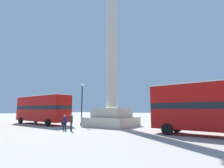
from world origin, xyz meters
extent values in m
plane|color=#ADA89E|center=(0.00, 0.00, 0.00)|extent=(200.00, 200.00, 0.00)
cube|color=#BCB29E|center=(0.00, 0.00, 0.59)|extent=(5.65, 5.65, 1.19)
cube|color=#BCB29E|center=(0.00, 0.00, 1.78)|extent=(4.07, 4.07, 1.19)
cylinder|color=#BCB29E|center=(0.00, 0.00, 10.47)|extent=(1.55, 1.55, 16.18)
cube|color=#A80F0C|center=(-10.88, -2.91, 1.35)|extent=(11.27, 3.56, 1.70)
cube|color=black|center=(-10.88, -2.91, 2.47)|extent=(11.27, 3.51, 0.55)
cube|color=#A80F0C|center=(-10.88, -2.91, 3.46)|extent=(11.27, 3.56, 1.42)
cube|color=silver|center=(-10.88, -2.91, 4.23)|extent=(11.27, 3.56, 0.12)
cylinder|color=black|center=(-6.90, -1.99, 0.50)|extent=(1.02, 0.39, 1.00)
cylinder|color=black|center=(-7.13, -4.54, 0.50)|extent=(1.02, 0.39, 1.00)
cylinder|color=black|center=(-14.62, -1.28, 0.50)|extent=(1.02, 0.39, 1.00)
cylinder|color=black|center=(-14.86, -3.83, 0.50)|extent=(1.02, 0.39, 1.00)
cube|color=#A80F0C|center=(11.93, -3.09, 1.36)|extent=(10.25, 3.39, 1.73)
cube|color=black|center=(11.93, -3.09, 2.50)|extent=(10.24, 3.34, 0.55)
cube|color=#A80F0C|center=(11.93, -3.09, 3.56)|extent=(10.25, 3.39, 1.56)
cube|color=silver|center=(11.93, -3.09, 4.40)|extent=(10.25, 3.39, 0.12)
cylinder|color=black|center=(8.53, -1.52, 0.50)|extent=(1.02, 0.39, 1.00)
cylinder|color=black|center=(8.31, -4.03, 0.50)|extent=(1.02, 0.39, 1.00)
cube|color=#BCB29E|center=(12.38, 4.50, 1.13)|extent=(3.93, 3.13, 2.25)
ellipsoid|color=brown|center=(12.38, 4.50, 3.97)|extent=(2.54, 1.49, 1.07)
cylinder|color=brown|center=(12.38, 4.50, 4.96)|extent=(0.36, 0.36, 0.90)
sphere|color=brown|center=(12.38, 4.50, 5.55)|extent=(0.28, 0.28, 0.28)
cylinder|color=brown|center=(11.69, 4.93, 2.84)|extent=(0.20, 0.20, 1.19)
cylinder|color=brown|center=(11.58, 4.34, 2.84)|extent=(0.20, 0.20, 1.19)
cylinder|color=black|center=(-3.98, -1.53, 0.20)|extent=(0.31, 0.31, 0.40)
cylinder|color=black|center=(-3.98, -1.53, 2.75)|extent=(0.14, 0.14, 5.50)
sphere|color=white|center=(-3.98, -1.53, 5.70)|extent=(0.39, 0.39, 0.39)
cylinder|color=#192347|center=(-2.03, -6.15, 0.40)|extent=(0.14, 0.14, 0.79)
cylinder|color=#192347|center=(-2.13, -6.35, 0.40)|extent=(0.14, 0.14, 0.79)
cube|color=#191E51|center=(-2.08, -6.25, 1.11)|extent=(0.35, 0.46, 0.63)
sphere|color=tan|center=(-2.08, -6.25, 1.53)|extent=(0.21, 0.21, 0.21)
cylinder|color=#28282D|center=(-0.70, -6.56, 0.42)|extent=(0.14, 0.14, 0.84)
cylinder|color=#28282D|center=(-0.92, -6.44, 0.42)|extent=(0.14, 0.14, 0.84)
cube|color=black|center=(-0.81, -6.50, 1.18)|extent=(0.49, 0.39, 0.67)
sphere|color=tan|center=(-0.81, -6.50, 1.63)|extent=(0.23, 0.23, 0.23)
camera|label=1|loc=(12.71, -19.66, 2.16)|focal=28.00mm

